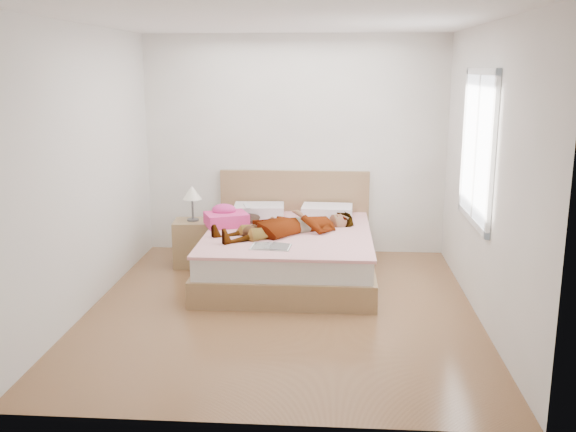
{
  "coord_description": "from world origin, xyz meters",
  "views": [
    {
      "loc": [
        0.46,
        -5.65,
        2.22
      ],
      "look_at": [
        0.0,
        0.85,
        0.7
      ],
      "focal_mm": 40.0,
      "sensor_mm": 36.0,
      "label": 1
    }
  ],
  "objects_px": {
    "woman": "(289,222)",
    "magazine": "(271,247)",
    "bed": "(289,250)",
    "coffee_mug": "(278,230)",
    "plush_toy": "(250,231)",
    "nightstand": "(194,239)",
    "phone": "(247,206)",
    "towel": "(226,217)"
  },
  "relations": [
    {
      "from": "woman",
      "to": "magazine",
      "type": "relative_size",
      "value": 4.02
    },
    {
      "from": "bed",
      "to": "coffee_mug",
      "type": "xyz_separation_m",
      "value": [
        -0.1,
        -0.27,
        0.29
      ]
    },
    {
      "from": "magazine",
      "to": "plush_toy",
      "type": "relative_size",
      "value": 1.65
    },
    {
      "from": "woman",
      "to": "magazine",
      "type": "xyz_separation_m",
      "value": [
        -0.13,
        -0.61,
        -0.1
      ]
    },
    {
      "from": "woman",
      "to": "nightstand",
      "type": "height_order",
      "value": "nightstand"
    },
    {
      "from": "woman",
      "to": "plush_toy",
      "type": "bearing_deg",
      "value": -88.85
    },
    {
      "from": "bed",
      "to": "magazine",
      "type": "bearing_deg",
      "value": -100.15
    },
    {
      "from": "phone",
      "to": "woman",
      "type": "bearing_deg",
      "value": -69.73
    },
    {
      "from": "phone",
      "to": "magazine",
      "type": "relative_size",
      "value": 0.25
    },
    {
      "from": "phone",
      "to": "towel",
      "type": "bearing_deg",
      "value": -174.58
    },
    {
      "from": "woman",
      "to": "phone",
      "type": "height_order",
      "value": "woman"
    },
    {
      "from": "bed",
      "to": "nightstand",
      "type": "relative_size",
      "value": 2.25
    },
    {
      "from": "bed",
      "to": "plush_toy",
      "type": "relative_size",
      "value": 8.53
    },
    {
      "from": "towel",
      "to": "plush_toy",
      "type": "height_order",
      "value": "towel"
    },
    {
      "from": "phone",
      "to": "magazine",
      "type": "xyz_separation_m",
      "value": [
        0.37,
        -1.01,
        -0.18
      ]
    },
    {
      "from": "towel",
      "to": "nightstand",
      "type": "relative_size",
      "value": 0.59
    },
    {
      "from": "phone",
      "to": "plush_toy",
      "type": "distance_m",
      "value": 0.66
    },
    {
      "from": "nightstand",
      "to": "coffee_mug",
      "type": "bearing_deg",
      "value": -27.49
    },
    {
      "from": "plush_toy",
      "to": "phone",
      "type": "bearing_deg",
      "value": 100.85
    },
    {
      "from": "phone",
      "to": "towel",
      "type": "relative_size",
      "value": 0.18
    },
    {
      "from": "towel",
      "to": "bed",
      "type": "bearing_deg",
      "value": -9.69
    },
    {
      "from": "towel",
      "to": "nightstand",
      "type": "xyz_separation_m",
      "value": [
        -0.4,
        0.14,
        -0.3
      ]
    },
    {
      "from": "woman",
      "to": "coffee_mug",
      "type": "relative_size",
      "value": 11.38
    },
    {
      "from": "magazine",
      "to": "nightstand",
      "type": "height_order",
      "value": "nightstand"
    },
    {
      "from": "nightstand",
      "to": "magazine",
      "type": "bearing_deg",
      "value": -45.14
    },
    {
      "from": "magazine",
      "to": "nightstand",
      "type": "relative_size",
      "value": 0.44
    },
    {
      "from": "bed",
      "to": "towel",
      "type": "distance_m",
      "value": 0.79
    },
    {
      "from": "phone",
      "to": "towel",
      "type": "distance_m",
      "value": 0.28
    },
    {
      "from": "towel",
      "to": "magazine",
      "type": "bearing_deg",
      "value": -55.63
    },
    {
      "from": "coffee_mug",
      "to": "magazine",
      "type": "bearing_deg",
      "value": -93.67
    },
    {
      "from": "nightstand",
      "to": "phone",
      "type": "bearing_deg",
      "value": 2.0
    },
    {
      "from": "magazine",
      "to": "coffee_mug",
      "type": "height_order",
      "value": "coffee_mug"
    },
    {
      "from": "phone",
      "to": "bed",
      "type": "bearing_deg",
      "value": -60.4
    },
    {
      "from": "woman",
      "to": "towel",
      "type": "height_order",
      "value": "towel"
    },
    {
      "from": "woman",
      "to": "coffee_mug",
      "type": "height_order",
      "value": "woman"
    },
    {
      "from": "towel",
      "to": "plush_toy",
      "type": "distance_m",
      "value": 0.59
    },
    {
      "from": "phone",
      "to": "plush_toy",
      "type": "xyz_separation_m",
      "value": [
        0.12,
        -0.64,
        -0.12
      ]
    },
    {
      "from": "woman",
      "to": "plush_toy",
      "type": "xyz_separation_m",
      "value": [
        -0.38,
        -0.24,
        -0.05
      ]
    },
    {
      "from": "coffee_mug",
      "to": "nightstand",
      "type": "distance_m",
      "value": 1.17
    },
    {
      "from": "bed",
      "to": "plush_toy",
      "type": "height_order",
      "value": "bed"
    },
    {
      "from": "towel",
      "to": "nightstand",
      "type": "height_order",
      "value": "nightstand"
    },
    {
      "from": "towel",
      "to": "magazine",
      "type": "distance_m",
      "value": 1.03
    }
  ]
}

